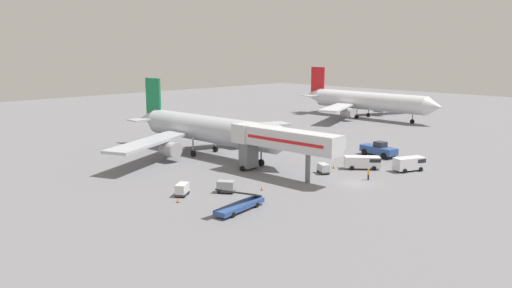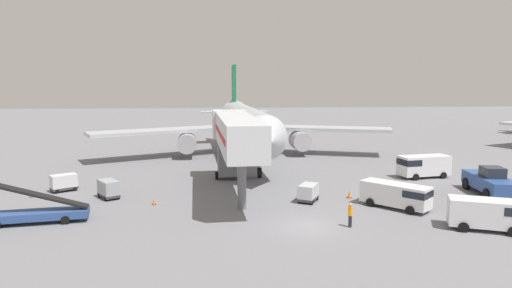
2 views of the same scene
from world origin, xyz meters
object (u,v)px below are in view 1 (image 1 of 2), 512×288
Objects in this scene: jet_bridge at (278,140)px; ground_crew_worker_foreground at (368,174)px; service_van_far_center at (410,163)px; safety_cone_alpha at (178,200)px; baggage_cart_near_left at (226,186)px; airplane_at_gate at (206,129)px; service_van_mid_left at (334,145)px; safety_cone_bravo at (334,166)px; belt_loader_truck at (240,204)px; baggage_cart_mid_right at (323,168)px; baggage_cart_near_center at (182,189)px; pushback_tug at (379,149)px; service_van_outer_left at (363,162)px; safety_cone_charlie at (262,188)px; airplane_background at (365,101)px.

ground_crew_worker_foreground is (7.44, -10.48, -4.38)m from jet_bridge.
service_van_far_center is 9.31× the size of safety_cone_alpha.
jet_bridge is 11.91m from baggage_cart_near_left.
airplane_at_gate is at bearing 115.04° from service_van_far_center.
jet_bridge is 20.78m from service_van_mid_left.
ground_crew_worker_foreground is at bearing -22.41° from safety_cone_alpha.
ground_crew_worker_foreground is at bearing -79.67° from airplane_at_gate.
safety_cone_bravo is (-6.80, 9.16, -0.90)m from service_van_far_center.
baggage_cart_mid_right is (20.56, 3.90, 0.04)m from belt_loader_truck.
service_van_far_center is 29.60m from baggage_cart_near_left.
jet_bridge is at bearing 147.98° from baggage_cart_mid_right.
airplane_at_gate reaches higher than service_van_mid_left.
airplane_at_gate is at bearing 109.37° from safety_cone_bravo.
safety_cone_alpha is (-19.86, -19.10, -4.24)m from airplane_at_gate.
airplane_at_gate reaches higher than baggage_cart_near_center.
pushback_tug reaches higher than baggage_cart_mid_right.
service_van_mid_left reaches higher than ground_crew_worker_foreground.
baggage_cart_near_left is at bearing 167.44° from service_van_outer_left.
pushback_tug is (20.30, -22.06, -3.31)m from airplane_at_gate.
safety_cone_bravo is at bearing -143.49° from service_van_mid_left.
ground_crew_worker_foreground is 27.31m from safety_cone_alpha.
service_van_mid_left reaches higher than baggage_cart_mid_right.
jet_bridge is 9.18m from safety_cone_charlie.
belt_loader_truck is at bearing -119.09° from baggage_cart_near_left.
airplane_at_gate is 23.35m from baggage_cart_mid_right.
service_van_outer_left reaches higher than baggage_cart_mid_right.
pushback_tug reaches higher than service_van_mid_left.
safety_cone_bravo is at bearing -5.61° from safety_cone_alpha.
jet_bridge is 2.65× the size of pushback_tug.
baggage_cart_near_center is (-32.23, 13.83, -0.35)m from service_van_far_center.
jet_bridge is 33.06× the size of safety_cone_alpha.
baggage_cart_near_center is (-4.70, 2.96, -0.01)m from baggage_cart_near_left.
service_van_far_center is 2.05× the size of baggage_cart_near_left.
service_van_mid_left is at bearing 56.34° from service_van_outer_left.
service_van_far_center is at bearing -101.28° from service_van_mid_left.
service_van_mid_left is (17.79, -14.32, -3.20)m from airplane_at_gate.
safety_cone_alpha is 0.89× the size of safety_cone_bravo.
service_van_outer_left is 10.12× the size of safety_cone_charlie.
ground_crew_worker_foreground is (5.38, -29.51, -3.61)m from airplane_at_gate.
airplane_at_gate is at bearing 43.89° from safety_cone_alpha.
belt_loader_truck is 13.61× the size of safety_cone_alpha.
safety_cone_charlie is (8.85, -5.35, -0.60)m from baggage_cart_near_center.
airplane_background reaches higher than jet_bridge.
baggage_cart_mid_right is at bearing -148.84° from service_van_mid_left.
baggage_cart_near_left is at bearing 176.65° from pushback_tug.
belt_loader_truck is at bearing -152.55° from jet_bridge.
service_van_mid_left is (19.85, 4.72, -3.97)m from jet_bridge.
safety_cone_alpha is (-34.32, 11.86, -0.93)m from service_van_far_center.
baggage_cart_near_center is 2.93m from safety_cone_alpha.
belt_loader_truck is 8.84m from safety_cone_charlie.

